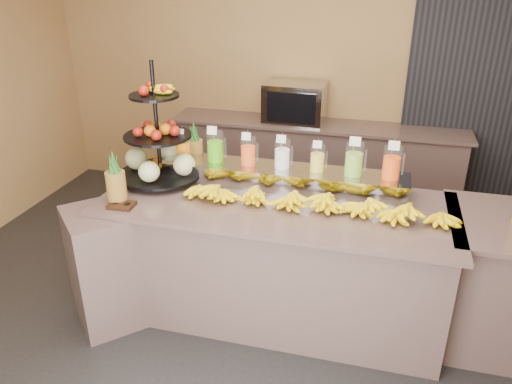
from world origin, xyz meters
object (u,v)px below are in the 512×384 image
at_px(pitcher_tray, 282,177).
at_px(banana_heap, 310,198).
at_px(condiment_caddy, 122,205).
at_px(oven_warmer, 295,103).
at_px(fruit_stand, 164,152).

xyz_separation_m(pitcher_tray, banana_heap, (0.26, -0.30, -0.00)).
xyz_separation_m(pitcher_tray, condiment_caddy, (-1.00, -0.63, -0.06)).
relative_size(banana_heap, oven_warmer, 3.07).
distance_m(fruit_stand, condiment_caddy, 0.57).
distance_m(pitcher_tray, banana_heap, 0.40).
distance_m(pitcher_tray, oven_warmer, 1.69).
distance_m(banana_heap, condiment_caddy, 1.30).
xyz_separation_m(fruit_stand, oven_warmer, (0.67, 1.78, -0.03)).
bearing_deg(condiment_caddy, fruit_stand, 78.42).
xyz_separation_m(banana_heap, fruit_stand, (-1.15, 0.19, 0.16)).
bearing_deg(pitcher_tray, oven_warmer, 97.54).
height_order(pitcher_tray, condiment_caddy, pitcher_tray).
bearing_deg(banana_heap, fruit_stand, 170.44).
distance_m(pitcher_tray, condiment_caddy, 1.18).
relative_size(pitcher_tray, fruit_stand, 2.02).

